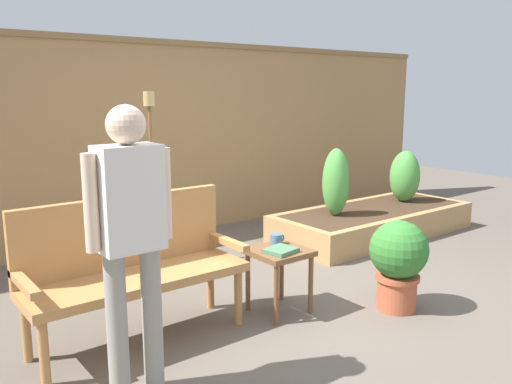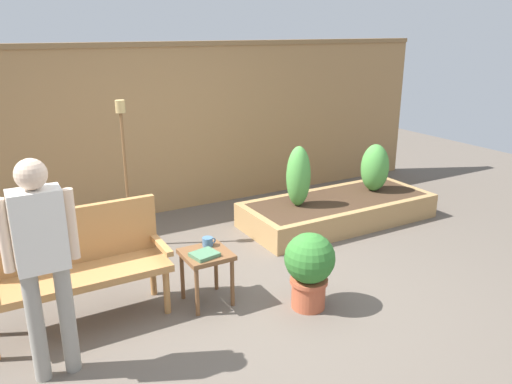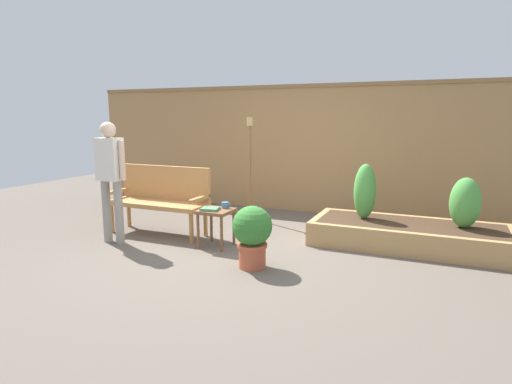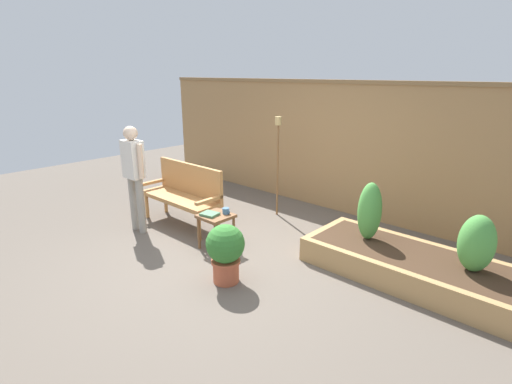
# 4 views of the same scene
# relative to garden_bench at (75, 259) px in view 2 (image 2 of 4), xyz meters

# --- Properties ---
(ground_plane) EXTENTS (14.00, 14.00, 0.00)m
(ground_plane) POSITION_rel_garden_bench_xyz_m (1.41, -0.44, -0.54)
(ground_plane) COLOR #60564C
(fence_back) EXTENTS (8.40, 0.14, 2.16)m
(fence_back) POSITION_rel_garden_bench_xyz_m (1.41, 2.16, 0.55)
(fence_back) COLOR #A37A4C
(fence_back) RESTS_ON ground_plane
(garden_bench) EXTENTS (1.44, 0.48, 0.94)m
(garden_bench) POSITION_rel_garden_bench_xyz_m (0.00, 0.00, 0.00)
(garden_bench) COLOR #B77F47
(garden_bench) RESTS_ON ground_plane
(side_table) EXTENTS (0.40, 0.40, 0.48)m
(side_table) POSITION_rel_garden_bench_xyz_m (1.03, -0.28, -0.15)
(side_table) COLOR brown
(side_table) RESTS_ON ground_plane
(cup_on_table) EXTENTS (0.13, 0.09, 0.08)m
(cup_on_table) POSITION_rel_garden_bench_xyz_m (1.10, -0.16, -0.03)
(cup_on_table) COLOR teal
(cup_on_table) RESTS_ON side_table
(book_on_table) EXTENTS (0.24, 0.22, 0.03)m
(book_on_table) POSITION_rel_garden_bench_xyz_m (0.99, -0.35, -0.05)
(book_on_table) COLOR #4C7A56
(book_on_table) RESTS_ON side_table
(potted_boxwood) EXTENTS (0.44, 0.44, 0.68)m
(potted_boxwood) POSITION_rel_garden_bench_xyz_m (1.76, -0.79, -0.15)
(potted_boxwood) COLOR #B75638
(potted_boxwood) RESTS_ON ground_plane
(raised_planter_bed) EXTENTS (2.40, 1.00, 0.30)m
(raised_planter_bed) POSITION_rel_garden_bench_xyz_m (3.26, 0.70, -0.39)
(raised_planter_bed) COLOR #AD8451
(raised_planter_bed) RESTS_ON ground_plane
(shrub_near_bench) EXTENTS (0.29, 0.29, 0.72)m
(shrub_near_bench) POSITION_rel_garden_bench_xyz_m (2.68, 0.75, 0.12)
(shrub_near_bench) COLOR brown
(shrub_near_bench) RESTS_ON raised_planter_bed
(shrub_far_corner) EXTENTS (0.36, 0.36, 0.61)m
(shrub_far_corner) POSITION_rel_garden_bench_xyz_m (3.86, 0.75, 0.06)
(shrub_far_corner) COLOR brown
(shrub_far_corner) RESTS_ON raised_planter_bed
(tiki_torch) EXTENTS (0.10, 0.10, 1.61)m
(tiki_torch) POSITION_rel_garden_bench_xyz_m (0.80, 1.27, 0.57)
(tiki_torch) COLOR brown
(tiki_torch) RESTS_ON ground_plane
(person_by_bench) EXTENTS (0.47, 0.20, 1.56)m
(person_by_bench) POSITION_rel_garden_bench_xyz_m (-0.29, -0.66, 0.39)
(person_by_bench) COLOR gray
(person_by_bench) RESTS_ON ground_plane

